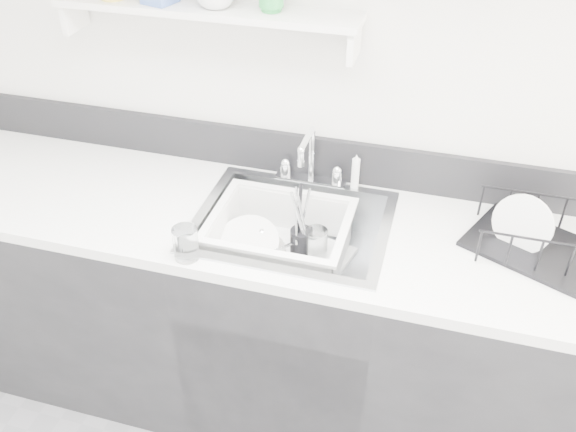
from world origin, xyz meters
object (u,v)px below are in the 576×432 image
(sink, at_px, (292,243))
(wash_tub, at_px, (280,239))
(counter_run, at_px, (292,320))
(dish_rack, at_px, (537,231))

(sink, bearing_deg, wash_tub, -174.00)
(counter_run, xyz_separation_m, sink, (0.00, 0.00, 0.37))
(wash_tub, distance_m, dish_rack, 0.82)
(counter_run, bearing_deg, wash_tub, -174.00)
(wash_tub, xyz_separation_m, dish_rack, (0.80, 0.08, 0.14))
(sink, distance_m, wash_tub, 0.04)
(counter_run, distance_m, dish_rack, 0.93)
(counter_run, relative_size, dish_rack, 8.46)
(counter_run, height_order, dish_rack, dish_rack)
(counter_run, bearing_deg, dish_rack, 5.53)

